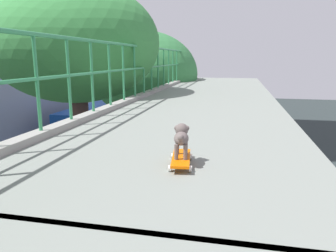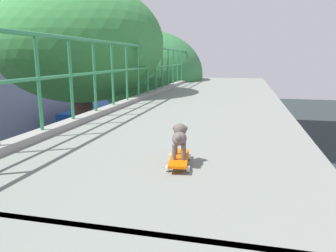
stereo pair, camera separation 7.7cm
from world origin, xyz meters
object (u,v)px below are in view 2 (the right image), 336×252
at_px(city_bus, 109,120).
at_px(car_yellow_cab_fifth, 29,233).
at_px(toy_skateboard, 179,159).
at_px(car_green_sixth, 7,194).
at_px(small_dog, 180,137).

bearing_deg(city_bus, car_yellow_cab_fifth, -77.42).
distance_m(car_yellow_cab_fifth, toy_skateboard, 11.28).
height_order(car_green_sixth, toy_skateboard, toy_skateboard).
relative_size(car_green_sixth, toy_skateboard, 6.92).
xyz_separation_m(car_green_sixth, small_dog, (10.43, -9.57, 5.77)).
relative_size(car_yellow_cab_fifth, city_bus, 0.36).
xyz_separation_m(car_yellow_cab_fifth, toy_skateboard, (7.12, -6.75, 5.57)).
distance_m(car_green_sixth, small_dog, 15.29).
distance_m(car_green_sixth, city_bus, 12.82).
relative_size(city_bus, small_dog, 36.87).
relative_size(car_yellow_cab_fifth, small_dog, 13.37).
distance_m(city_bus, small_dog, 25.13).
xyz_separation_m(toy_skateboard, small_dog, (-0.00, 0.03, 0.20)).
height_order(toy_skateboard, small_dog, small_dog).
bearing_deg(toy_skateboard, car_yellow_cab_fifth, 136.53).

